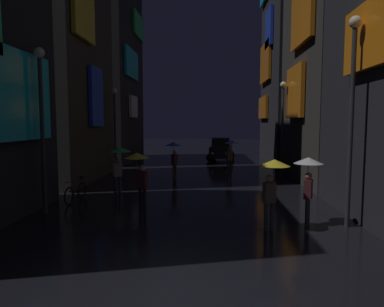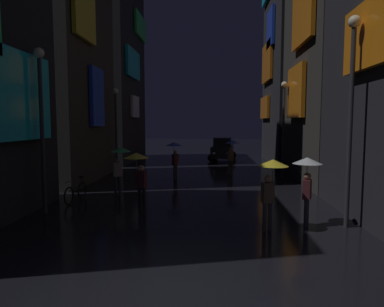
# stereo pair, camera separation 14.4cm
# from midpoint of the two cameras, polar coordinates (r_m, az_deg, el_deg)

# --- Properties ---
(ground_plane) EXTENTS (120.00, 120.00, 0.00)m
(ground_plane) POSITION_cam_midpoint_polar(r_m,az_deg,el_deg) (6.83, -4.24, -22.74)
(ground_plane) COLOR black
(building_left_far) EXTENTS (4.25, 8.33, 14.81)m
(building_left_far) POSITION_cam_midpoint_polar(r_m,az_deg,el_deg) (29.65, -13.25, 13.24)
(building_left_far) COLOR #232328
(building_left_far) RESTS_ON ground
(building_right_mid) EXTENTS (4.25, 8.04, 12.21)m
(building_right_mid) POSITION_cam_midpoint_polar(r_m,az_deg,el_deg) (20.33, 23.10, 13.03)
(building_right_mid) COLOR #33302D
(building_right_mid) RESTS_ON ground
(building_right_far) EXTENTS (4.25, 8.25, 17.84)m
(building_right_far) POSITION_cam_midpoint_polar(r_m,az_deg,el_deg) (29.46, 17.09, 16.19)
(building_right_far) COLOR #232328
(building_right_far) RESTS_ON ground
(pedestrian_far_right_blue) EXTENTS (0.90, 0.90, 2.12)m
(pedestrian_far_right_blue) POSITION_cam_midpoint_polar(r_m,az_deg,el_deg) (21.13, 6.91, 1.01)
(pedestrian_far_right_blue) COLOR #38332D
(pedestrian_far_right_blue) RESTS_ON ground
(pedestrian_foreground_left_green) EXTENTS (0.90, 0.90, 2.12)m
(pedestrian_foreground_left_green) POSITION_cam_midpoint_polar(r_m,az_deg,el_deg) (15.27, -11.69, -0.66)
(pedestrian_foreground_left_green) COLOR #2D2D38
(pedestrian_foreground_left_green) RESTS_ON ground
(pedestrian_midstreet_centre_yellow) EXTENTS (0.90, 0.90, 2.12)m
(pedestrian_midstreet_centre_yellow) POSITION_cam_midpoint_polar(r_m,az_deg,el_deg) (10.33, 13.46, -3.47)
(pedestrian_midstreet_centre_yellow) COLOR #2D2D38
(pedestrian_midstreet_centre_yellow) RESTS_ON ground
(pedestrian_midstreet_left_blue) EXTENTS (0.90, 0.90, 2.12)m
(pedestrian_midstreet_left_blue) POSITION_cam_midpoint_polar(r_m,az_deg,el_deg) (18.94, -2.73, 0.56)
(pedestrian_midstreet_left_blue) COLOR #38332D
(pedestrian_midstreet_left_blue) RESTS_ON ground
(pedestrian_near_crossing_clear) EXTENTS (0.90, 0.90, 2.12)m
(pedestrian_near_crossing_clear) POSITION_cam_midpoint_polar(r_m,az_deg,el_deg) (11.20, 18.99, -2.94)
(pedestrian_near_crossing_clear) COLOR #2D2D38
(pedestrian_near_crossing_clear) RESTS_ON ground
(pedestrian_foreground_right_yellow) EXTENTS (0.90, 0.90, 2.12)m
(pedestrian_foreground_right_yellow) POSITION_cam_midpoint_polar(r_m,az_deg,el_deg) (12.45, -8.67, -1.93)
(pedestrian_foreground_right_yellow) COLOR black
(pedestrian_foreground_right_yellow) RESTS_ON ground
(bicycle_parked_at_storefront) EXTENTS (0.23, 1.82, 0.96)m
(bicycle_parked_at_storefront) POSITION_cam_midpoint_polar(r_m,az_deg,el_deg) (14.63, -18.52, -6.15)
(bicycle_parked_at_storefront) COLOR black
(bicycle_parked_at_storefront) RESTS_ON ground
(car_distant) EXTENTS (2.51, 4.27, 1.92)m
(car_distant) POSITION_cam_midpoint_polar(r_m,az_deg,el_deg) (29.19, 5.27, 0.71)
(car_distant) COLOR black
(car_distant) RESTS_ON ground
(streetlamp_right_near) EXTENTS (0.36, 0.36, 6.30)m
(streetlamp_right_near) POSITION_cam_midpoint_polar(r_m,az_deg,el_deg) (11.31, 25.34, 8.10)
(streetlamp_right_near) COLOR #2D2D33
(streetlamp_right_near) RESTS_ON ground
(streetlamp_right_far) EXTENTS (0.36, 0.36, 5.54)m
(streetlamp_right_far) POSITION_cam_midpoint_polar(r_m,az_deg,el_deg) (20.55, 15.22, 5.75)
(streetlamp_right_far) COLOR #2D2D33
(streetlamp_right_far) RESTS_ON ground
(streetlamp_left_near) EXTENTS (0.36, 0.36, 5.73)m
(streetlamp_left_near) POSITION_cam_midpoint_polar(r_m,az_deg,el_deg) (12.92, -23.53, 6.40)
(streetlamp_left_near) COLOR #2D2D33
(streetlamp_left_near) RESTS_ON ground
(streetlamp_left_far) EXTENTS (0.36, 0.36, 5.28)m
(streetlamp_left_far) POSITION_cam_midpoint_polar(r_m,az_deg,el_deg) (21.48, -12.38, 5.40)
(streetlamp_left_far) COLOR #2D2D33
(streetlamp_left_far) RESTS_ON ground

